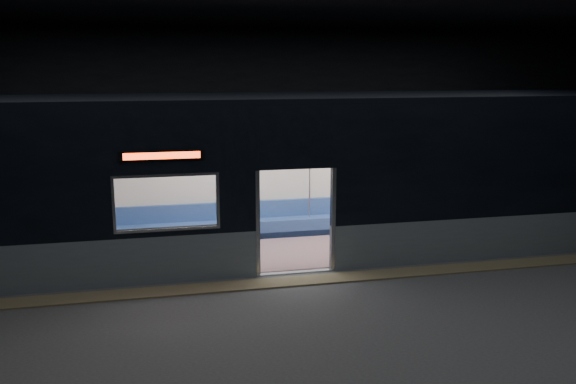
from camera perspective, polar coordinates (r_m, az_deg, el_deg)
name	(u,v)px	position (r m, az deg, el deg)	size (l,w,h in m)	color
station_floor	(309,292)	(10.97, 2.01, -9.36)	(24.00, 14.00, 0.01)	#47494C
station_envelope	(311,83)	(10.25, 2.15, 10.16)	(24.00, 14.00, 5.00)	black
tactile_strip	(302,281)	(11.47, 1.30, -8.31)	(22.80, 0.50, 0.03)	#8C7F59
metro_car	(279,167)	(12.89, -0.82, 2.35)	(18.00, 3.04, 3.35)	gray
passenger	(442,198)	(15.46, 14.24, -0.53)	(0.36, 0.62, 1.28)	black
handbag	(446,204)	(15.32, 14.60, -1.05)	(0.26, 0.23, 0.13)	black
transit_map	(411,167)	(15.30, 11.47, 2.28)	(1.07, 0.03, 0.70)	white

